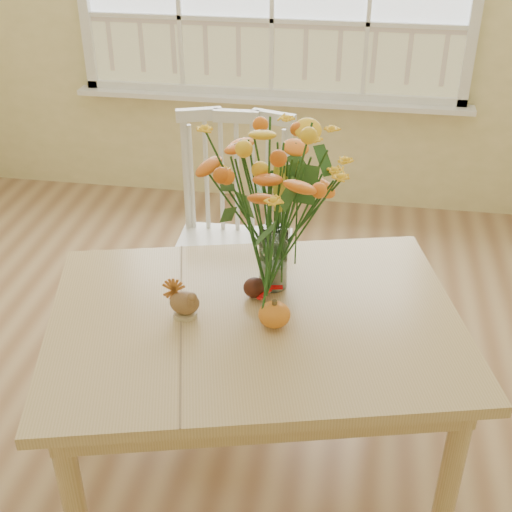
# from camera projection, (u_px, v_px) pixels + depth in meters

# --- Properties ---
(floor) EXTENTS (4.00, 4.50, 0.01)m
(floor) POSITION_uv_depth(u_px,v_px,m) (188.00, 451.00, 2.67)
(floor) COLOR #926846
(floor) RESTS_ON ground
(dining_table) EXTENTS (1.52, 1.25, 0.71)m
(dining_table) POSITION_uv_depth(u_px,v_px,m) (255.00, 339.00, 2.26)
(dining_table) COLOR tan
(dining_table) RESTS_ON floor
(windsor_chair) EXTENTS (0.51, 0.48, 1.06)m
(windsor_chair) POSITION_uv_depth(u_px,v_px,m) (234.00, 229.00, 2.97)
(windsor_chair) COLOR white
(windsor_chair) RESTS_ON floor
(flower_vase) EXTENTS (0.46, 0.46, 0.55)m
(flower_vase) POSITION_uv_depth(u_px,v_px,m) (274.00, 201.00, 2.21)
(flower_vase) COLOR white
(flower_vase) RESTS_ON dining_table
(pumpkin) EXTENTS (0.10, 0.10, 0.08)m
(pumpkin) POSITION_uv_depth(u_px,v_px,m) (274.00, 316.00, 2.16)
(pumpkin) COLOR #C24D16
(pumpkin) RESTS_ON dining_table
(turkey_figurine) EXTENTS (0.10, 0.08, 0.12)m
(turkey_figurine) POSITION_uv_depth(u_px,v_px,m) (185.00, 303.00, 2.20)
(turkey_figurine) COLOR #CCB78C
(turkey_figurine) RESTS_ON dining_table
(dark_gourd) EXTENTS (0.13, 0.11, 0.07)m
(dark_gourd) POSITION_uv_depth(u_px,v_px,m) (255.00, 289.00, 2.30)
(dark_gourd) COLOR #38160F
(dark_gourd) RESTS_ON dining_table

